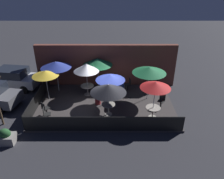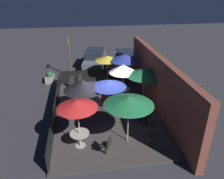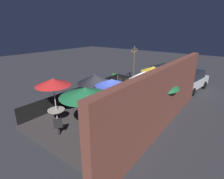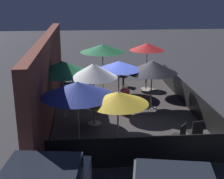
{
  "view_description": "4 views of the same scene",
  "coord_description": "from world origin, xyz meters",
  "px_view_note": "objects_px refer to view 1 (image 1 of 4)",
  "views": [
    {
      "loc": [
        0.46,
        -12.74,
        8.08
      ],
      "look_at": [
        0.42,
        0.25,
        1.1
      ],
      "focal_mm": 35.0,
      "sensor_mm": 36.0,
      "label": 1
    },
    {
      "loc": [
        11.24,
        -1.33,
        7.0
      ],
      "look_at": [
        -0.4,
        0.47,
        1.3
      ],
      "focal_mm": 35.0,
      "sensor_mm": 36.0,
      "label": 2
    },
    {
      "loc": [
        7.9,
        5.88,
        4.93
      ],
      "look_at": [
        -0.33,
        -0.32,
        1.31
      ],
      "focal_mm": 28.0,
      "sensor_mm": 36.0,
      "label": 3
    },
    {
      "loc": [
        -12.57,
        1.64,
        5.08
      ],
      "look_at": [
        -0.67,
        0.57,
        1.29
      ],
      "focal_mm": 50.0,
      "sensor_mm": 36.0,
      "label": 4
    }
  ],
  "objects_px": {
    "patio_chair_3": "(45,108)",
    "patron_0": "(122,87)",
    "patio_umbrella_7": "(46,73)",
    "patron_1": "(98,96)",
    "parked_car_1": "(14,78)",
    "patio_umbrella_2": "(87,68)",
    "patio_chair_4": "(151,85)",
    "patio_chair_0": "(162,100)",
    "patio_umbrella_0": "(156,85)",
    "dining_table_2": "(88,87)",
    "planter_box": "(6,137)",
    "patio_umbrella_4": "(56,65)",
    "patio_umbrella_3": "(150,70)",
    "patio_chair_1": "(47,114)",
    "patio_umbrella_1": "(109,88)",
    "dining_table_1": "(109,106)",
    "patio_umbrella_5": "(111,77)",
    "patio_umbrella_6": "(98,62)",
    "dining_table_0": "(154,109)",
    "patio_chair_2": "(129,84)"
  },
  "relations": [
    {
      "from": "planter_box",
      "to": "patio_umbrella_4",
      "type": "bearing_deg",
      "value": 73.99
    },
    {
      "from": "patio_umbrella_6",
      "to": "patio_umbrella_3",
      "type": "bearing_deg",
      "value": -26.81
    },
    {
      "from": "patio_umbrella_1",
      "to": "patio_umbrella_2",
      "type": "bearing_deg",
      "value": 121.51
    },
    {
      "from": "patio_umbrella_0",
      "to": "patio_umbrella_4",
      "type": "height_order",
      "value": "patio_umbrella_0"
    },
    {
      "from": "patio_umbrella_7",
      "to": "parked_car_1",
      "type": "bearing_deg",
      "value": 148.54
    },
    {
      "from": "dining_table_0",
      "to": "patio_umbrella_5",
      "type": "bearing_deg",
      "value": 146.32
    },
    {
      "from": "patio_umbrella_2",
      "to": "patio_chair_0",
      "type": "distance_m",
      "value": 5.59
    },
    {
      "from": "patio_chair_0",
      "to": "patron_1",
      "type": "relative_size",
      "value": 0.73
    },
    {
      "from": "patron_1",
      "to": "patio_umbrella_6",
      "type": "bearing_deg",
      "value": 138.01
    },
    {
      "from": "patio_chair_2",
      "to": "patron_0",
      "type": "bearing_deg",
      "value": 27.18
    },
    {
      "from": "dining_table_0",
      "to": "dining_table_1",
      "type": "relative_size",
      "value": 1.06
    },
    {
      "from": "patio_umbrella_4",
      "to": "dining_table_2",
      "type": "distance_m",
      "value": 2.79
    },
    {
      "from": "dining_table_1",
      "to": "patio_chair_3",
      "type": "bearing_deg",
      "value": -178.68
    },
    {
      "from": "patron_0",
      "to": "patron_1",
      "type": "xyz_separation_m",
      "value": [
        -1.65,
        -1.53,
        0.05
      ]
    },
    {
      "from": "dining_table_2",
      "to": "patron_1",
      "type": "height_order",
      "value": "patron_1"
    },
    {
      "from": "patio_umbrella_3",
      "to": "planter_box",
      "type": "bearing_deg",
      "value": -151.33
    },
    {
      "from": "patio_umbrella_0",
      "to": "patio_umbrella_2",
      "type": "distance_m",
      "value": 5.18
    },
    {
      "from": "dining_table_1",
      "to": "parked_car_1",
      "type": "relative_size",
      "value": 0.2
    },
    {
      "from": "planter_box",
      "to": "patio_umbrella_1",
      "type": "bearing_deg",
      "value": 24.77
    },
    {
      "from": "planter_box",
      "to": "patio_chair_4",
      "type": "bearing_deg",
      "value": 33.04
    },
    {
      "from": "patio_chair_0",
      "to": "planter_box",
      "type": "relative_size",
      "value": 1.0
    },
    {
      "from": "patio_umbrella_7",
      "to": "patron_1",
      "type": "height_order",
      "value": "patio_umbrella_7"
    },
    {
      "from": "patio_umbrella_7",
      "to": "dining_table_2",
      "type": "bearing_deg",
      "value": 12.98
    },
    {
      "from": "dining_table_0",
      "to": "patio_umbrella_3",
      "type": "bearing_deg",
      "value": 90.41
    },
    {
      "from": "patio_umbrella_0",
      "to": "patio_umbrella_1",
      "type": "height_order",
      "value": "patio_umbrella_0"
    },
    {
      "from": "parked_car_1",
      "to": "planter_box",
      "type": "bearing_deg",
      "value": -64.11
    },
    {
      "from": "patio_umbrella_0",
      "to": "patio_umbrella_7",
      "type": "height_order",
      "value": "patio_umbrella_0"
    },
    {
      "from": "patio_umbrella_2",
      "to": "patio_umbrella_3",
      "type": "xyz_separation_m",
      "value": [
        4.28,
        -0.61,
        0.07
      ]
    },
    {
      "from": "patron_1",
      "to": "parked_car_1",
      "type": "bearing_deg",
      "value": -155.58
    },
    {
      "from": "patio_umbrella_4",
      "to": "patron_0",
      "type": "distance_m",
      "value": 4.99
    },
    {
      "from": "patio_umbrella_7",
      "to": "patio_chair_3",
      "type": "height_order",
      "value": "patio_umbrella_7"
    },
    {
      "from": "patio_umbrella_0",
      "to": "patio_chair_4",
      "type": "height_order",
      "value": "patio_umbrella_0"
    },
    {
      "from": "patio_umbrella_1",
      "to": "patio_chair_4",
      "type": "bearing_deg",
      "value": 44.32
    },
    {
      "from": "patio_chair_0",
      "to": "patio_chair_3",
      "type": "distance_m",
      "value": 7.52
    },
    {
      "from": "patio_umbrella_1",
      "to": "parked_car_1",
      "type": "height_order",
      "value": "patio_umbrella_1"
    },
    {
      "from": "patron_0",
      "to": "parked_car_1",
      "type": "xyz_separation_m",
      "value": [
        -8.38,
        1.11,
        0.19
      ]
    },
    {
      "from": "patio_umbrella_1",
      "to": "parked_car_1",
      "type": "distance_m",
      "value": 8.5
    },
    {
      "from": "patio_umbrella_3",
      "to": "patio_umbrella_4",
      "type": "distance_m",
      "value": 6.64
    },
    {
      "from": "patio_umbrella_2",
      "to": "patio_umbrella_5",
      "type": "relative_size",
      "value": 1.14
    },
    {
      "from": "patio_umbrella_1",
      "to": "patio_umbrella_6",
      "type": "relative_size",
      "value": 0.93
    },
    {
      "from": "patio_umbrella_0",
      "to": "patio_chair_1",
      "type": "height_order",
      "value": "patio_umbrella_0"
    },
    {
      "from": "patio_umbrella_1",
      "to": "patio_umbrella_7",
      "type": "relative_size",
      "value": 1.01
    },
    {
      "from": "dining_table_2",
      "to": "patio_chair_1",
      "type": "height_order",
      "value": "patio_chair_1"
    },
    {
      "from": "patio_umbrella_2",
      "to": "patron_0",
      "type": "xyz_separation_m",
      "value": [
        2.47,
        0.22,
        -1.6
      ]
    },
    {
      "from": "patio_umbrella_0",
      "to": "dining_table_2",
      "type": "distance_m",
      "value": 5.43
    },
    {
      "from": "patio_chair_3",
      "to": "planter_box",
      "type": "xyz_separation_m",
      "value": [
        -1.47,
        -2.41,
        -0.26
      ]
    },
    {
      "from": "patio_chair_0",
      "to": "patio_umbrella_0",
      "type": "bearing_deg",
      "value": 0.0
    },
    {
      "from": "patio_chair_3",
      "to": "patron_0",
      "type": "xyz_separation_m",
      "value": [
        4.86,
        2.87,
        0.02
      ]
    },
    {
      "from": "patio_umbrella_6",
      "to": "patio_chair_3",
      "type": "relative_size",
      "value": 2.52
    },
    {
      "from": "patio_umbrella_2",
      "to": "patio_chair_4",
      "type": "distance_m",
      "value": 5.02
    }
  ]
}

